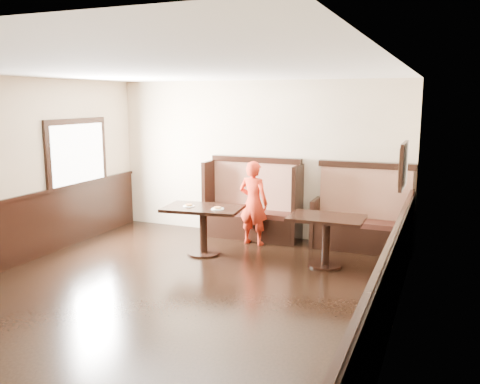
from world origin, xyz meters
The scene contains 9 objects.
ground centered at (0.00, 0.00, 0.00)m, with size 7.00×7.00×0.00m, color black.
room_shell centered at (-0.30, 0.28, 0.67)m, with size 7.00×7.00×7.00m.
booth_main centered at (0.00, 3.30, 0.53)m, with size 1.75×0.72×1.45m.
booth_neighbor centered at (1.95, 3.29, 0.48)m, with size 1.65×0.72×1.45m.
table_main centered at (-0.37, 2.02, 0.60)m, with size 1.30×0.90×0.78m.
table_neighbor centered at (1.59, 2.19, 0.57)m, with size 1.10×0.73×0.76m.
child centered at (0.16, 2.87, 0.72)m, with size 0.53×0.35×1.45m, color red.
pizza_plate_left centered at (-0.60, 1.97, 0.79)m, with size 0.19×0.19×0.04m.
pizza_plate_right centered at (-0.08, 1.95, 0.79)m, with size 0.20×0.20×0.04m.
Camera 1 is at (3.19, -5.07, 2.48)m, focal length 38.00 mm.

